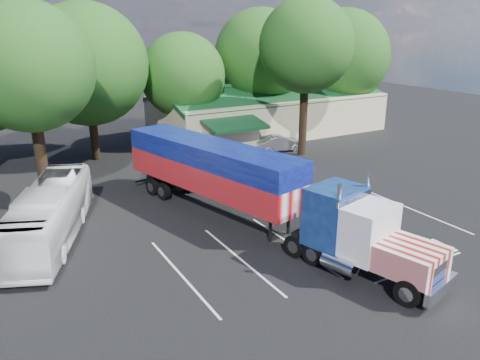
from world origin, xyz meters
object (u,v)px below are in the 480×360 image
bicycle (208,167)px  silver_sedan (280,143)px  tour_bus (50,214)px  woman (259,190)px  semi_truck (243,181)px

bicycle → silver_sedan: 8.99m
tour_bus → silver_sedan: size_ratio=2.40×
woman → silver_sedan: (8.83, 10.54, -0.23)m
silver_sedan → bicycle: bearing=115.6°
bicycle → silver_sedan: silver_sedan is taller
semi_truck → bicycle: bearing=61.3°
bicycle → silver_sedan: (8.63, 2.50, 0.31)m
semi_truck → tour_bus: size_ratio=2.00×
bicycle → tour_bus: tour_bus is taller
woman → tour_bus: bearing=79.1°
bicycle → tour_bus: size_ratio=0.15×
silver_sedan → semi_truck: bearing=147.7°
woman → tour_bus: (-12.58, 1.10, 0.54)m
semi_truck → bicycle: (2.59, 10.07, -2.15)m
bicycle → semi_truck: bearing=-118.3°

